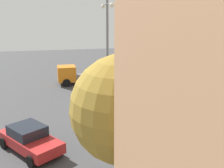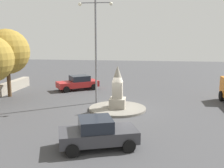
# 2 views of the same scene
# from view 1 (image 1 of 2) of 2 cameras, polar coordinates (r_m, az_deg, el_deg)

# --- Properties ---
(ground_plane) EXTENTS (80.00, 80.00, 0.00)m
(ground_plane) POSITION_cam_1_polar(r_m,az_deg,el_deg) (21.25, 2.93, -5.81)
(ground_plane) COLOR #424244
(traffic_island) EXTENTS (4.32, 4.32, 0.16)m
(traffic_island) POSITION_cam_1_polar(r_m,az_deg,el_deg) (21.22, 2.93, -5.60)
(traffic_island) COLOR gray
(traffic_island) RESTS_ON ground
(monument) EXTENTS (1.17, 1.17, 3.20)m
(monument) POSITION_cam_1_polar(r_m,az_deg,el_deg) (20.76, 2.98, -1.86)
(monument) COLOR #9E9687
(monument) RESTS_ON traffic_island
(streetlamp) EXTENTS (2.76, 0.28, 8.54)m
(streetlamp) POSITION_cam_1_polar(r_m,az_deg,el_deg) (17.65, -1.00, 7.02)
(streetlamp) COLOR slate
(streetlamp) RESTS_ON ground
(car_dark_grey_passing) EXTENTS (4.26, 3.05, 1.53)m
(car_dark_grey_passing) POSITION_cam_1_polar(r_m,az_deg,el_deg) (23.80, 19.82, -2.48)
(car_dark_grey_passing) COLOR #38383D
(car_dark_grey_passing) RESTS_ON ground
(car_red_near_island) EXTENTS (4.43, 3.77, 1.47)m
(car_red_near_island) POSITION_cam_1_polar(r_m,az_deg,el_deg) (15.72, -17.31, -11.16)
(car_red_near_island) COLOR #B22323
(car_red_near_island) RESTS_ON ground
(truck_orange_parked_left) EXTENTS (2.25, 6.03, 2.04)m
(truck_orange_parked_left) POSITION_cam_1_polar(r_m,az_deg,el_deg) (29.47, -7.21, 1.88)
(truck_orange_parked_left) COLOR orange
(truck_orange_parked_left) RESTS_ON ground
(tree_near_wall) EXTENTS (4.05, 4.05, 6.14)m
(tree_near_wall) POSITION_cam_1_polar(r_m,az_deg,el_deg) (9.68, 2.82, -5.39)
(tree_near_wall) COLOR brown
(tree_near_wall) RESTS_ON ground
(tree_mid_cluster) EXTENTS (3.84, 3.84, 5.61)m
(tree_mid_cluster) POSITION_cam_1_polar(r_m,az_deg,el_deg) (10.82, 16.73, -6.18)
(tree_mid_cluster) COLOR brown
(tree_mid_cluster) RESTS_ON ground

